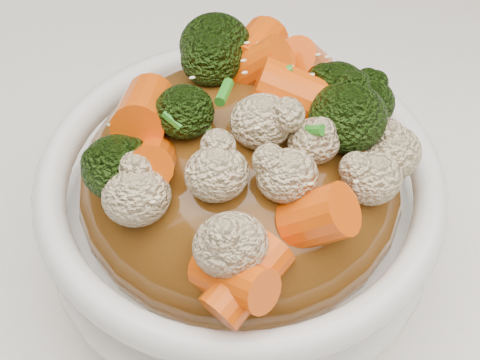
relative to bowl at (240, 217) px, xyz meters
name	(u,v)px	position (x,y,z in m)	size (l,w,h in m)	color
tablecloth	(343,339)	(0.04, -0.05, -0.06)	(1.20, 0.80, 0.04)	white
bowl	(240,217)	(0.00, 0.00, 0.00)	(0.20, 0.20, 0.08)	white
sauce_base	(240,184)	(0.00, 0.00, 0.03)	(0.16, 0.16, 0.09)	#613710
carrots	(240,99)	(0.00, 0.00, 0.09)	(0.16, 0.16, 0.05)	#F25507
broccoli	(240,100)	(0.00, 0.00, 0.09)	(0.16, 0.16, 0.04)	black
cauliflower	(240,103)	(0.00, 0.00, 0.08)	(0.16, 0.16, 0.03)	beige
scallions	(240,97)	(0.00, 0.00, 0.09)	(0.12, 0.12, 0.02)	#277F1D
sesame_seeds	(240,97)	(0.00, 0.00, 0.09)	(0.15, 0.15, 0.01)	beige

